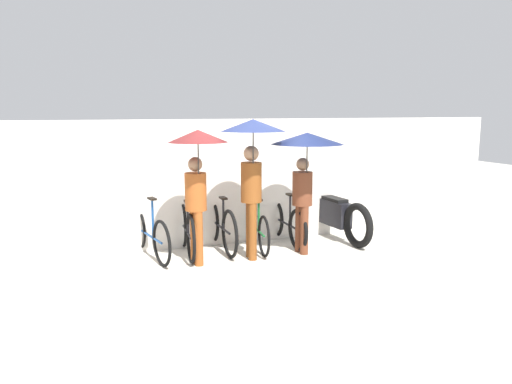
{
  "coord_description": "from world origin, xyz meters",
  "views": [
    {
      "loc": [
        -2.26,
        -6.4,
        2.3
      ],
      "look_at": [
        0.48,
        0.93,
        1.0
      ],
      "focal_mm": 35.0,
      "sensor_mm": 36.0,
      "label": 1
    }
  ],
  "objects_px": {
    "pedestrian_center": "(252,152)",
    "pedestrian_trailing": "(306,156)",
    "parked_bicycle_0": "(149,234)",
    "parked_bicycle_1": "(187,230)",
    "parked_bicycle_4": "(286,223)",
    "pedestrian_leading": "(197,164)",
    "parked_bicycle_2": "(220,226)",
    "parked_bicycle_3": "(256,227)",
    "motorcycle": "(334,215)"
  },
  "relations": [
    {
      "from": "parked_bicycle_1",
      "to": "parked_bicycle_4",
      "type": "bearing_deg",
      "value": -82.91
    },
    {
      "from": "parked_bicycle_2",
      "to": "motorcycle",
      "type": "distance_m",
      "value": 2.13
    },
    {
      "from": "pedestrian_leading",
      "to": "pedestrian_center",
      "type": "height_order",
      "value": "pedestrian_center"
    },
    {
      "from": "parked_bicycle_3",
      "to": "pedestrian_leading",
      "type": "relative_size",
      "value": 0.85
    },
    {
      "from": "parked_bicycle_3",
      "to": "pedestrian_leading",
      "type": "height_order",
      "value": "pedestrian_leading"
    },
    {
      "from": "parked_bicycle_4",
      "to": "pedestrian_center",
      "type": "xyz_separation_m",
      "value": [
        -0.88,
        -0.72,
        1.3
      ]
    },
    {
      "from": "parked_bicycle_3",
      "to": "pedestrian_trailing",
      "type": "bearing_deg",
      "value": -130.96
    },
    {
      "from": "parked_bicycle_1",
      "to": "parked_bicycle_3",
      "type": "xyz_separation_m",
      "value": [
        1.17,
        -0.02,
        -0.04
      ]
    },
    {
      "from": "parked_bicycle_0",
      "to": "pedestrian_trailing",
      "type": "distance_m",
      "value": 2.74
    },
    {
      "from": "parked_bicycle_1",
      "to": "pedestrian_leading",
      "type": "distance_m",
      "value": 1.29
    },
    {
      "from": "parked_bicycle_1",
      "to": "parked_bicycle_3",
      "type": "distance_m",
      "value": 1.17
    },
    {
      "from": "parked_bicycle_1",
      "to": "parked_bicycle_4",
      "type": "distance_m",
      "value": 1.76
    },
    {
      "from": "parked_bicycle_1",
      "to": "pedestrian_trailing",
      "type": "height_order",
      "value": "pedestrian_trailing"
    },
    {
      "from": "parked_bicycle_1",
      "to": "pedestrian_center",
      "type": "bearing_deg",
      "value": -121.69
    },
    {
      "from": "parked_bicycle_0",
      "to": "pedestrian_center",
      "type": "xyz_separation_m",
      "value": [
        1.47,
        -0.7,
        1.3
      ]
    },
    {
      "from": "parked_bicycle_3",
      "to": "parked_bicycle_1",
      "type": "bearing_deg",
      "value": 95.75
    },
    {
      "from": "parked_bicycle_1",
      "to": "pedestrian_center",
      "type": "distance_m",
      "value": 1.68
    },
    {
      "from": "parked_bicycle_0",
      "to": "parked_bicycle_1",
      "type": "height_order",
      "value": "parked_bicycle_1"
    },
    {
      "from": "parked_bicycle_0",
      "to": "motorcycle",
      "type": "bearing_deg",
      "value": -100.15
    },
    {
      "from": "parked_bicycle_1",
      "to": "parked_bicycle_4",
      "type": "height_order",
      "value": "parked_bicycle_4"
    },
    {
      "from": "parked_bicycle_0",
      "to": "pedestrian_trailing",
      "type": "relative_size",
      "value": 0.91
    },
    {
      "from": "pedestrian_center",
      "to": "motorcycle",
      "type": "bearing_deg",
      "value": -150.5
    },
    {
      "from": "pedestrian_center",
      "to": "parked_bicycle_4",
      "type": "bearing_deg",
      "value": -132.94
    },
    {
      "from": "parked_bicycle_1",
      "to": "parked_bicycle_2",
      "type": "xyz_separation_m",
      "value": [
        0.59,
        0.08,
        0.0
      ]
    },
    {
      "from": "pedestrian_center",
      "to": "pedestrian_trailing",
      "type": "relative_size",
      "value": 1.11
    },
    {
      "from": "parked_bicycle_3",
      "to": "pedestrian_leading",
      "type": "distance_m",
      "value": 1.73
    },
    {
      "from": "parked_bicycle_4",
      "to": "pedestrian_leading",
      "type": "height_order",
      "value": "pedestrian_leading"
    },
    {
      "from": "parked_bicycle_1",
      "to": "motorcycle",
      "type": "distance_m",
      "value": 2.72
    },
    {
      "from": "parked_bicycle_2",
      "to": "pedestrian_trailing",
      "type": "height_order",
      "value": "pedestrian_trailing"
    },
    {
      "from": "parked_bicycle_2",
      "to": "motorcycle",
      "type": "height_order",
      "value": "parked_bicycle_2"
    },
    {
      "from": "parked_bicycle_4",
      "to": "motorcycle",
      "type": "distance_m",
      "value": 0.96
    },
    {
      "from": "parked_bicycle_1",
      "to": "motorcycle",
      "type": "xyz_separation_m",
      "value": [
        2.72,
        0.08,
        0.03
      ]
    },
    {
      "from": "parked_bicycle_1",
      "to": "pedestrian_trailing",
      "type": "relative_size",
      "value": 0.88
    },
    {
      "from": "parked_bicycle_2",
      "to": "parked_bicycle_4",
      "type": "xyz_separation_m",
      "value": [
        1.17,
        -0.02,
        -0.03
      ]
    },
    {
      "from": "pedestrian_center",
      "to": "pedestrian_leading",
      "type": "bearing_deg",
      "value": 6.26
    },
    {
      "from": "parked_bicycle_1",
      "to": "parked_bicycle_3",
      "type": "relative_size",
      "value": 1.0
    },
    {
      "from": "pedestrian_leading",
      "to": "pedestrian_center",
      "type": "xyz_separation_m",
      "value": [
        0.84,
        -0.02,
        0.15
      ]
    },
    {
      "from": "parked_bicycle_2",
      "to": "pedestrian_center",
      "type": "relative_size",
      "value": 0.83
    },
    {
      "from": "parked_bicycle_0",
      "to": "parked_bicycle_4",
      "type": "xyz_separation_m",
      "value": [
        2.34,
        0.01,
        -0.01
      ]
    },
    {
      "from": "parked_bicycle_0",
      "to": "pedestrian_center",
      "type": "relative_size",
      "value": 0.82
    },
    {
      "from": "pedestrian_leading",
      "to": "pedestrian_center",
      "type": "bearing_deg",
      "value": 172.42
    },
    {
      "from": "parked_bicycle_3",
      "to": "parked_bicycle_4",
      "type": "distance_m",
      "value": 0.59
    },
    {
      "from": "pedestrian_center",
      "to": "pedestrian_trailing",
      "type": "height_order",
      "value": "pedestrian_center"
    },
    {
      "from": "parked_bicycle_1",
      "to": "parked_bicycle_4",
      "type": "xyz_separation_m",
      "value": [
        1.76,
        0.06,
        -0.03
      ]
    },
    {
      "from": "parked_bicycle_0",
      "to": "pedestrian_trailing",
      "type": "bearing_deg",
      "value": -117.75
    },
    {
      "from": "parked_bicycle_1",
      "to": "pedestrian_trailing",
      "type": "xyz_separation_m",
      "value": [
        1.76,
        -0.67,
        1.19
      ]
    },
    {
      "from": "parked_bicycle_2",
      "to": "parked_bicycle_3",
      "type": "bearing_deg",
      "value": -100.3
    },
    {
      "from": "parked_bicycle_1",
      "to": "pedestrian_center",
      "type": "xyz_separation_m",
      "value": [
        0.88,
        -0.66,
        1.27
      ]
    },
    {
      "from": "parked_bicycle_3",
      "to": "parked_bicycle_4",
      "type": "relative_size",
      "value": 1.02
    },
    {
      "from": "pedestrian_trailing",
      "to": "pedestrian_center",
      "type": "bearing_deg",
      "value": -2.56
    }
  ]
}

